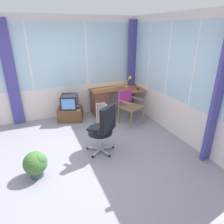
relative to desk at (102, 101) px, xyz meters
name	(u,v)px	position (x,y,z in m)	size (l,w,h in m)	color
ground	(84,154)	(-1.05, -1.73, -0.43)	(5.40, 5.07, 0.06)	gray
north_window_panel	(60,69)	(-1.05, 0.33, 0.93)	(4.40, 0.07, 2.68)	silver
east_window_panel	(179,78)	(1.18, -1.73, 0.93)	(0.07, 4.07, 2.68)	silver
curtain_north_left	(11,75)	(-2.26, 0.25, 0.88)	(0.27, 0.07, 2.58)	#474191
curtain_corner	(132,66)	(1.05, 0.20, 0.88)	(0.27, 0.07, 2.58)	#474191
curtain_east_far	(219,96)	(1.10, -2.85, 0.88)	(0.27, 0.07, 2.58)	#474191
desk	(102,101)	(0.00, 0.00, 0.00)	(1.45, 0.85, 0.73)	brown
desk_lamp	(130,80)	(0.86, -0.04, 0.55)	(0.23, 0.20, 0.34)	yellow
tv_remote	(138,89)	(0.97, -0.33, 0.34)	(0.04, 0.15, 0.02)	black
wooden_armchair	(128,102)	(0.42, -0.78, 0.17)	(0.62, 0.62, 0.89)	olive
office_chair	(103,127)	(-0.66, -1.87, 0.17)	(0.61, 0.60, 1.02)	#B7B7BF
tv_on_stand	(70,109)	(-0.96, -0.08, -0.08)	(0.75, 0.63, 0.72)	brown
space_heater	(102,114)	(-0.26, -0.66, -0.10)	(0.32, 0.22, 0.60)	silver
potted_plant	(36,163)	(-1.96, -2.11, -0.14)	(0.39, 0.39, 0.47)	#364C56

